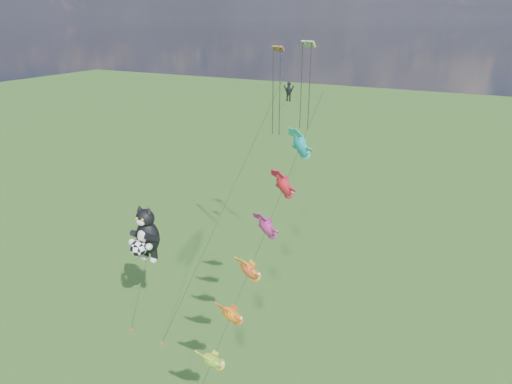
% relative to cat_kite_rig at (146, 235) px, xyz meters
% --- Properties ---
extents(ground, '(300.00, 300.00, 0.00)m').
position_rel_cat_kite_rig_xyz_m(ground, '(-4.69, -4.35, -7.95)').
color(ground, '#1A4511').
extents(cat_kite_rig, '(2.34, 4.05, 10.52)m').
position_rel_cat_kite_rig_xyz_m(cat_kite_rig, '(0.00, 0.00, 0.00)').
color(cat_kite_rig, brown).
rests_on(cat_kite_rig, ground).
extents(fish_windsock_rig, '(3.51, 15.63, 20.15)m').
position_rel_cat_kite_rig_xyz_m(fish_windsock_rig, '(11.98, -3.30, 3.35)').
color(fish_windsock_rig, brown).
rests_on(fish_windsock_rig, ground).
extents(parafoil_rig, '(6.51, 16.77, 24.38)m').
position_rel_cat_kite_rig_xyz_m(parafoil_rig, '(7.69, 11.21, 10.88)').
color(parafoil_rig, brown).
rests_on(parafoil_rig, ground).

